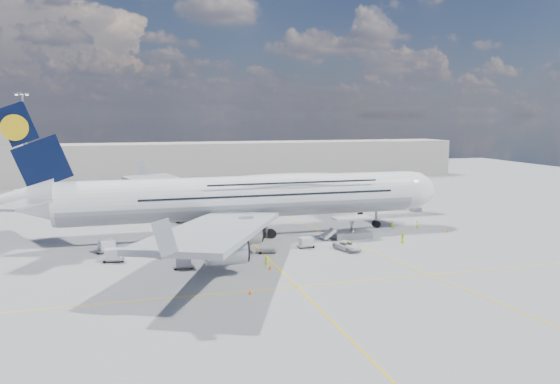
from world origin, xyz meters
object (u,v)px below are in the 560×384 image
object	(u,v)px
cargo_loader	(351,231)
cone_wing_left_outer	(147,219)
cone_wing_right_outer	(250,292)
cone_wing_left_inner	(164,222)
light_mast	(26,151)
dolly_row_a	(113,255)
cone_wing_right_inner	(270,267)
dolly_row_b	(183,262)
service_van	(347,246)
jet_bridge	(375,183)
crew_van	(403,238)
catering_truck_inner	(190,212)
crew_wing	(157,252)
catering_truck_outer	(143,200)
crew_tug	(267,262)
airliner	(246,196)
dolly_nose_near	(267,251)
cone_nose	(448,231)
crew_loader	(392,226)
dolly_row_c	(233,253)
baggage_tug	(229,249)
dolly_back	(107,246)
crew_nose	(417,225)

from	to	relation	value
cargo_loader	cone_wing_left_outer	distance (m)	41.56
cone_wing_right_outer	cone_wing_left_inner	bearing A→B (deg)	98.19
light_mast	dolly_row_a	bearing A→B (deg)	-68.82
cone_wing_left_inner	cone_wing_right_inner	size ratio (longest dim) A/B	0.97
dolly_row_b	service_van	distance (m)	25.75
jet_bridge	cone_wing_right_inner	size ratio (longest dim) A/B	30.81
jet_bridge	dolly_row_a	bearing A→B (deg)	-156.10
service_van	crew_van	world-z (taller)	crew_van
catering_truck_inner	crew_wing	xyz separation A→B (m)	(-7.87, -26.58, -1.01)
catering_truck_outer	cone_wing_right_outer	size ratio (longest dim) A/B	11.70
light_mast	crew_tug	bearing A→B (deg)	-55.30
dolly_row_a	dolly_row_b	xyz separation A→B (m)	(9.27, -6.15, -0.08)
airliner	dolly_nose_near	size ratio (longest dim) A/B	25.61
cone_nose	cone_wing_right_outer	bearing A→B (deg)	-150.31
service_van	cone_wing_left_outer	distance (m)	44.12
crew_loader	dolly_row_c	bearing A→B (deg)	-142.93
light_mast	crew_loader	distance (m)	77.82
cone_wing_right_inner	crew_wing	bearing A→B (deg)	144.87
jet_bridge	catering_truck_inner	xyz separation A→B (m)	(-37.59, 4.02, -4.94)
airliner	dolly_nose_near	xyz separation A→B (m)	(0.26, -12.98, -6.55)
cone_wing_right_inner	cone_nose	bearing A→B (deg)	21.22
cargo_loader	cone_nose	size ratio (longest dim) A/B	14.36
baggage_tug	cone_wing_right_outer	distance (m)	18.71
dolly_back	dolly_nose_near	bearing A→B (deg)	-40.05
dolly_row_a	baggage_tug	world-z (taller)	baggage_tug
cone_wing_right_outer	catering_truck_outer	bearing A→B (deg)	98.62
crew_wing	light_mast	bearing A→B (deg)	53.92
crew_van	cone_wing_left_outer	xyz separation A→B (m)	(-39.40, 31.47, -0.63)
jet_bridge	cone_nose	xyz separation A→B (m)	(5.57, -18.48, -6.57)
dolly_back	jet_bridge	bearing A→B (deg)	-5.55
dolly_nose_near	cone_wing_right_outer	distance (m)	19.43
crew_loader	catering_truck_outer	bearing A→B (deg)	157.94
jet_bridge	cone_wing_left_outer	bearing A→B (deg)	170.64
catering_truck_inner	cone_wing_left_outer	xyz separation A→B (m)	(-8.14, 3.52, -1.68)
crew_van	cone_wing_left_inner	world-z (taller)	crew_van
cone_wing_left_inner	crew_nose	bearing A→B (deg)	-23.43
dolly_nose_near	catering_truck_inner	xyz separation A→B (m)	(-8.30, 27.93, 1.60)
jet_bridge	crew_loader	distance (m)	15.36
dolly_nose_near	cone_wing_right_inner	size ratio (longest dim) A/B	5.07
catering_truck_inner	crew_loader	world-z (taller)	catering_truck_inner
dolly_row_a	dolly_row_b	bearing A→B (deg)	-25.29
cone_nose	dolly_row_a	bearing A→B (deg)	-175.61
dolly_row_c	dolly_back	xyz separation A→B (m)	(-18.19, 7.01, 0.73)
catering_truck_outer	service_van	size ratio (longest dim) A/B	1.24
jet_bridge	dolly_row_a	xyz separation A→B (m)	(-51.62, -22.87, -5.83)
dolly_nose_near	cone_nose	xyz separation A→B (m)	(34.85, 5.43, -0.03)
dolly_row_c	crew_van	size ratio (longest dim) A/B	1.65
baggage_tug	dolly_back	bearing A→B (deg)	148.11
airliner	cone_nose	bearing A→B (deg)	-12.13
cone_nose	cone_wing_left_outer	world-z (taller)	cone_nose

